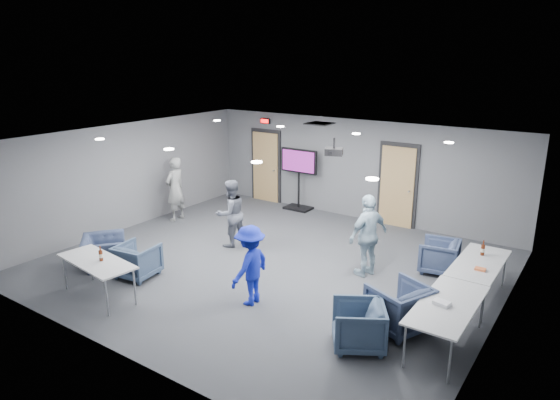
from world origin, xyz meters
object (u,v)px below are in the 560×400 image
Objects in this scene: person_a at (175,189)px; projector at (334,151)px; person_c at (368,235)px; bottle_right at (483,250)px; person_d at (250,265)px; table_right_b at (448,306)px; bottle_front at (101,255)px; table_right_a at (479,264)px; table_front_left at (97,263)px; chair_right_c at (358,326)px; tv_stand at (299,175)px; chair_right_b at (399,307)px; chair_right_a at (439,256)px; chair_front_a at (137,260)px; chair_front_b at (104,252)px; person_b at (231,213)px.

projector is at bearing 86.66° from person_a.
person_a is 5.79m from person_c.
person_c is 5.81× the size of bottle_right.
person_d is 0.77× the size of table_right_b.
bottle_front is at bearing -24.78° from person_c.
table_right_a and table_front_left have the same top height.
tv_stand is (-4.59, 5.54, 0.64)m from chair_right_c.
person_c is 1.96× the size of chair_right_b.
person_d is 5.03× the size of bottle_right.
person_a is 0.94× the size of table_right_a.
chair_right_b is 1.10× the size of chair_right_c.
person_a is at bearing 118.82° from bottle_front.
chair_front_a reaches higher than chair_right_a.
chair_front_a is 1.03m from chair_front_b.
table_right_b is 6.57× the size of bottle_right.
person_a is at bearing -143.58° from chair_right_c.
person_b reaches higher than bottle_front.
chair_right_a is at bearing -108.19° from chair_front_b.
tv_stand reaches higher than bottle_right.
table_right_b is at bearing -180.00° from table_right_a.
chair_right_c is (4.34, -2.20, -0.43)m from person_b.
table_right_a is at bearing -179.86° from chair_right_b.
chair_right_b is at bearing -129.80° from chair_front_b.
projector is at bearing -106.51° from chair_right_b.
chair_right_a is at bearing -6.46° from projector.
bottle_right reaches higher than table_right_b.
chair_right_b is 0.84m from table_right_b.
person_d is 0.83× the size of tv_stand.
table_right_a is 6.87m from bottle_front.
bottle_front is 5.00m from projector.
table_right_a is at bearing 112.98° from person_b.
chair_front_b is 1.62m from bottle_front.
chair_right_b is 5.42m from table_front_left.
person_d is 3.65m from chair_front_b.
bottle_front is at bearing -62.10° from person_d.
chair_right_a is 2.61m from chair_right_b.
chair_right_b is 3.65m from projector.
chair_right_c is 4.77m from bottle_front.
person_b is at bearing -65.07° from person_c.
chair_right_c is 2.90m from table_right_a.
chair_front_a is at bearing -54.76° from chair_right_b.
table_right_b is at bearing 70.10° from person_c.
person_c is at bearing -165.80° from bottle_right.
person_a is at bearing -81.95° from chair_right_b.
person_d is at bearing -52.01° from chair_right_b.
table_right_a is 0.40m from bottle_right.
table_right_a is at bearing 0.00° from table_right_b.
chair_front_b is at bearing -118.66° from chair_right_c.
projector reaches higher than person_d.
chair_front_b is at bearing -56.37° from chair_right_b.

